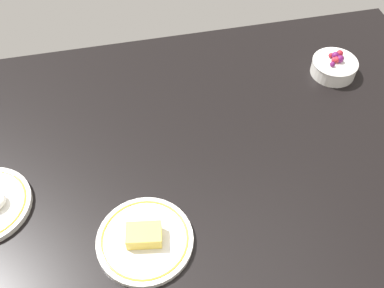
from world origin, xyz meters
TOP-DOWN VIEW (x-y plane):
  - dining_table at (0.00, 0.00)cm, footprint 154.81×95.25cm
  - bowl_berries at (47.58, 19.59)cm, footprint 13.41×13.41cm
  - plate_cheese at (-15.75, -23.53)cm, footprint 21.42×21.42cm

SIDE VIEW (x-z plane):
  - dining_table at x=0.00cm, z-range 0.00..4.00cm
  - plate_cheese at x=-15.75cm, z-range 2.76..7.63cm
  - bowl_berries at x=47.58cm, z-range 3.42..9.91cm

